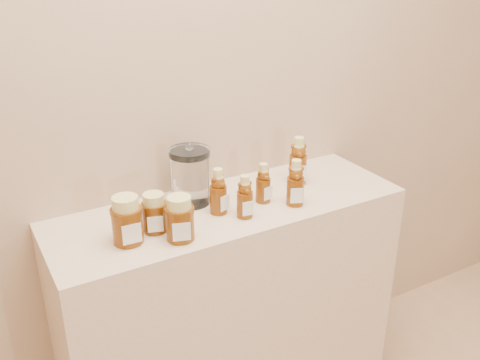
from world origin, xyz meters
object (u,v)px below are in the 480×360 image
display_table (231,315)px  honey_jar_left (127,220)px  bear_bottle_front_left (245,194)px  glass_canister (190,174)px  bear_bottle_back_left (218,188)px

display_table → honey_jar_left: size_ratio=8.28×
bear_bottle_front_left → glass_canister: 0.21m
display_table → bear_bottle_front_left: 0.54m
bear_bottle_back_left → bear_bottle_front_left: bear_bottle_back_left is taller
display_table → honey_jar_left: 0.64m
glass_canister → bear_bottle_front_left: bearing=-59.3°
honey_jar_left → bear_bottle_front_left: bearing=-1.8°
bear_bottle_front_left → honey_jar_left: (-0.37, 0.03, -0.01)m
honey_jar_left → glass_canister: glass_canister is taller
bear_bottle_back_left → glass_canister: bearing=93.0°
bear_bottle_back_left → honey_jar_left: size_ratio=1.19×
glass_canister → display_table: bearing=-41.0°
honey_jar_left → glass_canister: bearing=31.4°
bear_bottle_back_left → honey_jar_left: 0.31m
bear_bottle_front_left → glass_canister: size_ratio=0.77×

